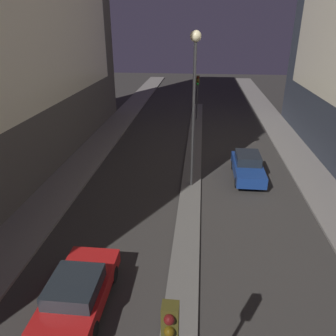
% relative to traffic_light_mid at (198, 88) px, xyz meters
% --- Properties ---
extents(median_strip, '(1.19, 37.56, 0.11)m').
position_rel_traffic_light_mid_xyz_m(median_strip, '(0.00, -11.64, -3.27)').
color(median_strip, '#56544F').
rests_on(median_strip, ground).
extents(traffic_light_mid, '(0.32, 0.42, 4.37)m').
position_rel_traffic_light_mid_xyz_m(traffic_light_mid, '(0.00, 0.00, 0.00)').
color(traffic_light_mid, '#383838').
rests_on(traffic_light_mid, median_strip).
extents(street_lamp, '(0.58, 0.58, 8.73)m').
position_rel_traffic_light_mid_xyz_m(street_lamp, '(0.00, -15.02, 3.00)').
color(street_lamp, '#383838').
rests_on(street_lamp, median_strip).
extents(car_left_lane, '(1.91, 4.15, 1.41)m').
position_rel_traffic_light_mid_xyz_m(car_left_lane, '(-3.53, -24.74, -2.60)').
color(car_left_lane, maroon).
rests_on(car_left_lane, ground).
extents(car_right_lane, '(1.75, 4.43, 1.56)m').
position_rel_traffic_light_mid_xyz_m(car_right_lane, '(3.53, -13.42, -2.54)').
color(car_right_lane, navy).
rests_on(car_right_lane, ground).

